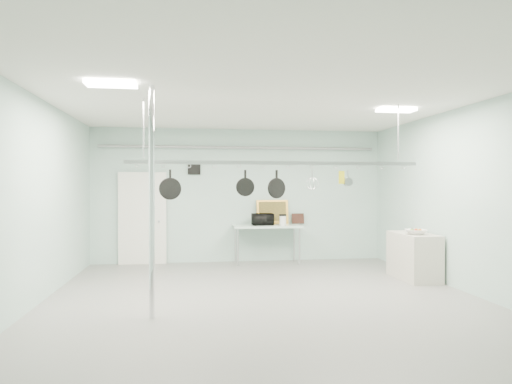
{
  "coord_description": "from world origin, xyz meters",
  "views": [
    {
      "loc": [
        -1.16,
        -6.99,
        1.82
      ],
      "look_at": [
        -0.03,
        1.0,
        1.72
      ],
      "focal_mm": 32.0,
      "sensor_mm": 36.0,
      "label": 1
    }
  ],
  "objects": [
    {
      "name": "floor",
      "position": [
        0.0,
        0.0,
        0.0
      ],
      "size": [
        8.0,
        8.0,
        0.0
      ],
      "primitive_type": "plane",
      "color": "gray",
      "rests_on": "ground"
    },
    {
      "name": "ceiling",
      "position": [
        0.0,
        0.0,
        3.19
      ],
      "size": [
        7.0,
        8.0,
        0.02
      ],
      "primitive_type": "cube",
      "color": "silver",
      "rests_on": "back_wall"
    },
    {
      "name": "back_wall",
      "position": [
        0.0,
        3.99,
        1.6
      ],
      "size": [
        7.0,
        0.02,
        3.2
      ],
      "primitive_type": "cube",
      "color": "#AACCC1",
      "rests_on": "floor"
    },
    {
      "name": "right_wall",
      "position": [
        3.49,
        0.0,
        1.6
      ],
      "size": [
        0.02,
        8.0,
        3.2
      ],
      "primitive_type": "cube",
      "color": "#AACCC1",
      "rests_on": "floor"
    },
    {
      "name": "door",
      "position": [
        -2.3,
        3.94,
        1.05
      ],
      "size": [
        1.1,
        0.1,
        2.2
      ],
      "primitive_type": "cube",
      "color": "silver",
      "rests_on": "floor"
    },
    {
      "name": "wall_vent",
      "position": [
        -1.1,
        3.97,
        2.25
      ],
      "size": [
        0.3,
        0.04,
        0.3
      ],
      "primitive_type": "cube",
      "color": "black",
      "rests_on": "back_wall"
    },
    {
      "name": "conduit_pipe",
      "position": [
        0.0,
        3.9,
        2.75
      ],
      "size": [
        6.6,
        0.07,
        0.07
      ],
      "primitive_type": "cylinder",
      "rotation": [
        0.0,
        1.57,
        0.0
      ],
      "color": "gray",
      "rests_on": "back_wall"
    },
    {
      "name": "chrome_pole",
      "position": [
        -1.7,
        -0.6,
        1.6
      ],
      "size": [
        0.08,
        0.08,
        3.2
      ],
      "primitive_type": "cylinder",
      "color": "silver",
      "rests_on": "floor"
    },
    {
      "name": "prep_table",
      "position": [
        0.6,
        3.6,
        0.83
      ],
      "size": [
        1.6,
        0.7,
        0.91
      ],
      "color": "silver",
      "rests_on": "floor"
    },
    {
      "name": "side_cabinet",
      "position": [
        3.15,
        1.4,
        0.45
      ],
      "size": [
        0.6,
        1.2,
        0.9
      ],
      "primitive_type": "cube",
      "color": "beige",
      "rests_on": "floor"
    },
    {
      "name": "pot_rack",
      "position": [
        0.2,
        0.3,
        2.23
      ],
      "size": [
        4.8,
        0.06,
        1.0
      ],
      "color": "#B7B7BC",
      "rests_on": "ceiling"
    },
    {
      "name": "light_panel_left",
      "position": [
        -2.2,
        -0.8,
        3.16
      ],
      "size": [
        0.65,
        0.3,
        0.05
      ],
      "primitive_type": "cube",
      "color": "white",
      "rests_on": "ceiling"
    },
    {
      "name": "light_panel_right",
      "position": [
        2.4,
        0.6,
        3.16
      ],
      "size": [
        0.65,
        0.3,
        0.05
      ],
      "primitive_type": "cube",
      "color": "white",
      "rests_on": "ceiling"
    },
    {
      "name": "microwave",
      "position": [
        0.5,
        3.6,
        1.04
      ],
      "size": [
        0.5,
        0.35,
        0.27
      ],
      "primitive_type": "imported",
      "rotation": [
        0.0,
        0.0,
        3.18
      ],
      "color": "black",
      "rests_on": "prep_table"
    },
    {
      "name": "coffee_canister",
      "position": [
        0.94,
        3.4,
        1.02
      ],
      "size": [
        0.18,
        0.18,
        0.23
      ],
      "primitive_type": "cylinder",
      "rotation": [
        0.0,
        0.0,
        0.2
      ],
      "color": "silver",
      "rests_on": "prep_table"
    },
    {
      "name": "painting_large",
      "position": [
        0.78,
        3.9,
        1.2
      ],
      "size": [
        0.79,
        0.17,
        0.58
      ],
      "primitive_type": "cube",
      "rotation": [
        -0.14,
        0.0,
        0.05
      ],
      "color": "#C08933",
      "rests_on": "prep_table"
    },
    {
      "name": "painting_small",
      "position": [
        1.42,
        3.9,
        1.03
      ],
      "size": [
        0.3,
        0.09,
        0.25
      ],
      "primitive_type": "cube",
      "rotation": [
        -0.17,
        0.0,
        0.03
      ],
      "color": "black",
      "rests_on": "prep_table"
    },
    {
      "name": "fruit_bowl",
      "position": [
        3.07,
        1.17,
        0.95
      ],
      "size": [
        0.47,
        0.47,
        0.1
      ],
      "primitive_type": "imported",
      "rotation": [
        0.0,
        0.0,
        -0.2
      ],
      "color": "silver",
      "rests_on": "side_cabinet"
    },
    {
      "name": "skillet_left",
      "position": [
        -1.49,
        0.3,
        1.86
      ],
      "size": [
        0.35,
        0.11,
        0.45
      ],
      "primitive_type": null,
      "rotation": [
        0.0,
        0.0,
        0.16
      ],
      "color": "black",
      "rests_on": "pot_rack"
    },
    {
      "name": "skillet_mid",
      "position": [
        -0.3,
        0.3,
        1.88
      ],
      "size": [
        0.3,
        0.08,
        0.4
      ],
      "primitive_type": null,
      "rotation": [
        0.0,
        0.0,
        -0.07
      ],
      "color": "black",
      "rests_on": "pot_rack"
    },
    {
      "name": "skillet_right",
      "position": [
        0.21,
        0.3,
        1.86
      ],
      "size": [
        0.33,
        0.18,
        0.45
      ],
      "primitive_type": null,
      "rotation": [
        0.0,
        0.0,
        0.37
      ],
      "color": "black",
      "rests_on": "pot_rack"
    },
    {
      "name": "whisk",
      "position": [
        0.81,
        0.3,
        1.92
      ],
      "size": [
        0.27,
        0.27,
        0.33
      ],
      "primitive_type": null,
      "rotation": [
        0.0,
        0.0,
        -0.43
      ],
      "color": "silver",
      "rests_on": "pot_rack"
    },
    {
      "name": "grater",
      "position": [
        1.31,
        0.3,
        1.97
      ],
      "size": [
        0.1,
        0.05,
        0.23
      ],
      "primitive_type": null,
      "rotation": [
        0.0,
        0.0,
        0.31
      ],
      "color": "orange",
      "rests_on": "pot_rack"
    },
    {
      "name": "saucepan",
      "position": [
        1.42,
        0.3,
        1.95
      ],
      "size": [
        0.14,
        0.09,
        0.26
      ],
      "primitive_type": null,
      "rotation": [
        0.0,
        0.0,
        -0.02
      ],
      "color": "silver",
      "rests_on": "pot_rack"
    },
    {
      "name": "fruit_cluster",
      "position": [
        3.07,
        1.17,
        0.99
      ],
      "size": [
        0.24,
        0.24,
        0.09
      ],
      "primitive_type": null,
      "color": "maroon",
      "rests_on": "fruit_bowl"
    }
  ]
}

